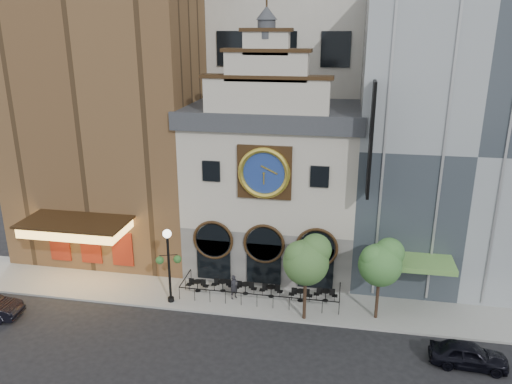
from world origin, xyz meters
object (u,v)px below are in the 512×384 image
object	(u,v)px
car_right	(468,355)
tree_left	(307,259)
bistro_4	(300,295)
tree_right	(381,261)
bistro_5	(326,295)
pedestrian	(234,287)
bistro_2	(245,288)
bistro_3	(271,291)
lamppost	(168,258)
bistro_1	(223,285)
bistro_0	(197,285)

from	to	relation	value
car_right	tree_left	world-z (taller)	tree_left
bistro_4	tree_right	size ratio (longest dim) A/B	0.30
bistro_5	tree_right	size ratio (longest dim) A/B	0.30
car_right	pedestrian	xyz separation A→B (m)	(-14.04, 4.43, 0.30)
bistro_5	car_right	bearing A→B (deg)	-33.03
bistro_4	bistro_2	bearing A→B (deg)	176.10
pedestrian	tree_right	size ratio (longest dim) A/B	0.32
bistro_3	lamppost	bearing A→B (deg)	-164.58
lamppost	tree_left	bearing A→B (deg)	-20.95
bistro_2	bistro_5	distance (m)	5.46
bistro_5	bistro_3	bearing A→B (deg)	-178.40
bistro_1	bistro_5	bearing A→B (deg)	-0.30
bistro_0	tree_right	distance (m)	12.60
car_right	bistro_1	bearing A→B (deg)	74.20
bistro_0	pedestrian	distance (m)	2.78
bistro_0	lamppost	size ratio (longest dim) A/B	0.31
car_right	lamppost	world-z (taller)	lamppost
bistro_4	tree_left	bearing A→B (deg)	-76.41
bistro_1	bistro_3	bearing A→B (deg)	-2.33
bistro_4	bistro_0	bearing A→B (deg)	179.78
bistro_5	lamppost	size ratio (longest dim) A/B	0.31
bistro_5	tree_left	bearing A→B (deg)	-116.89
bistro_0	car_right	bearing A→B (deg)	-16.30
tree_left	bistro_2	bearing A→B (deg)	152.27
bistro_1	bistro_0	bearing A→B (deg)	-169.70
bistro_5	bistro_2	bearing A→B (deg)	-179.55
bistro_1	pedestrian	size ratio (longest dim) A/B	0.94
bistro_1	bistro_4	bearing A→B (deg)	-3.58
tree_right	bistro_5	bearing A→B (deg)	156.87
lamppost	tree_left	xyz separation A→B (m)	(8.99, -0.40, 0.91)
bistro_2	tree_right	size ratio (longest dim) A/B	0.30
bistro_3	lamppost	distance (m)	7.28
bistro_1	bistro_5	world-z (taller)	same
bistro_0	bistro_2	distance (m)	3.34
bistro_2	pedestrian	xyz separation A→B (m)	(-0.62, -0.70, 0.38)
bistro_1	tree_right	size ratio (longest dim) A/B	0.30
bistro_1	bistro_2	distance (m)	1.62
bistro_5	car_right	xyz separation A→B (m)	(7.95, -5.17, 0.08)
bistro_4	pedestrian	size ratio (longest dim) A/B	0.94
bistro_0	tree_left	bearing A→B (deg)	-14.87
bistro_4	tree_right	bearing A→B (deg)	-12.55
tree_left	bistro_3	bearing A→B (deg)	138.63
bistro_0	bistro_3	xyz separation A→B (m)	(5.13, 0.17, 0.00)
bistro_3	bistro_0	bearing A→B (deg)	-178.07
bistro_5	bistro_1	bearing A→B (deg)	179.70
car_right	tree_right	world-z (taller)	tree_right
bistro_3	bistro_4	xyz separation A→B (m)	(2.01, -0.20, 0.00)
bistro_3	tree_left	size ratio (longest dim) A/B	0.28
bistro_5	car_right	size ratio (longest dim) A/B	0.39
bistro_3	tree_left	world-z (taller)	tree_left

